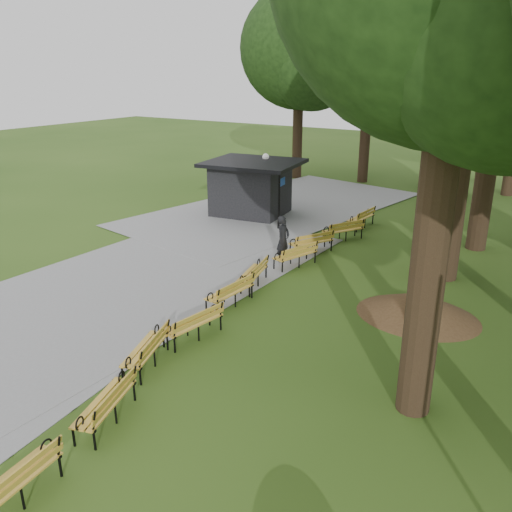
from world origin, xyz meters
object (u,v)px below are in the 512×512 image
Objects in this scene: kiosk at (251,188)px; lawn_tree_4 at (506,40)px; dirt_mound at (418,304)px; bench_1 at (105,403)px; person at (283,239)px; bench_2 at (145,349)px; bench_0 at (11,483)px; bench_5 at (252,274)px; bench_6 at (295,255)px; bench_9 at (361,218)px; bench_4 at (230,292)px; bench_3 at (193,323)px; bench_7 at (311,242)px; lamp_post at (266,170)px; bench_8 at (343,230)px.

lawn_tree_4 is at bearing -5.87° from kiosk.
bench_1 is at bearing -115.40° from dirt_mound.
bench_2 is (0.84, -8.13, -0.43)m from person.
lawn_tree_4 is at bearing 147.29° from bench_1.
bench_2 is (-1.20, 4.39, 0.00)m from bench_0.
bench_6 is (0.29, 2.43, 0.00)m from bench_5.
lawn_tree_4 is (5.02, -0.36, 7.31)m from bench_9.
dirt_mound is 1.57× the size of bench_4.
dirt_mound is at bearing 118.93° from bench_4.
bench_3 and bench_7 have the same top height.
bench_0 is at bearing -101.66° from lawn_tree_4.
dirt_mound is at bearing 136.51° from bench_1.
bench_6 is (0.07, 4.01, 0.00)m from bench_4.
bench_4 is at bearing -176.54° from bench_0.
lamp_post is 17.11m from bench_1.
bench_4 and bench_9 have the same top height.
bench_0 is at bearing 14.63° from bench_4.
bench_4 is at bearing 164.56° from bench_2.
bench_2 is at bearing -109.87° from lawn_tree_4.
person is 10.49m from lawn_tree_4.
bench_3 is 2.27m from bench_4.
bench_2 is (-0.83, 2.05, 0.00)m from bench_1.
bench_5 is at bearing 26.54° from bench_7.
kiosk is 12.80m from bench_3.
bench_3 and bench_9 have the same top height.
person is at bearing 174.22° from bench_5.
bench_7 reaches higher than dirt_mound.
bench_2 is 1.00× the size of bench_8.
kiosk is at bearing -159.62° from bench_5.
lamp_post reaches higher than bench_8.
bench_5 is 6.27m from bench_8.
bench_2 is at bearing -127.42° from dirt_mound.
kiosk is at bearing -177.68° from lawn_tree_4.
bench_0 and bench_3 have the same top height.
lawn_tree_4 reaches higher than dirt_mound.
bench_2 is 1.00× the size of bench_3.
kiosk reaches higher than bench_4.
kiosk is at bearing -165.74° from bench_0.
person is 0.92× the size of bench_7.
person is 6.89m from kiosk.
bench_4 is (-1.49, 8.32, 0.00)m from bench_0.
kiosk is 2.24× the size of bench_5.
dirt_mound is 6.51m from bench_3.
person reaches higher than bench_9.
bench_5 reaches higher than dirt_mound.
lamp_post is 1.53× the size of bench_0.
bench_1 is at bearing 34.11° from bench_7.
person reaches higher than bench_6.
bench_4 is 4.01m from bench_6.
bench_5 is at bearing -161.95° from bench_3.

